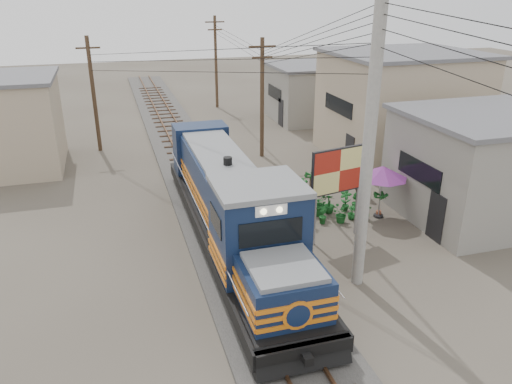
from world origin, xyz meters
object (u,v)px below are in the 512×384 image
object	(u,v)px
locomotive	(232,206)
market_umbrella	(383,172)
vendor	(360,177)
billboard	(339,173)

from	to	relation	value
locomotive	market_umbrella	world-z (taller)	locomotive
market_umbrella	vendor	world-z (taller)	market_umbrella
locomotive	vendor	xyz separation A→B (m)	(7.27, 3.28, -0.76)
market_umbrella	locomotive	bearing A→B (deg)	-174.34
locomotive	vendor	distance (m)	8.01
billboard	market_umbrella	size ratio (longest dim) A/B	1.46
market_umbrella	vendor	size ratio (longest dim) A/B	1.43
billboard	vendor	distance (m)	5.43
vendor	billboard	bearing A→B (deg)	39.69
locomotive	vendor	bearing A→B (deg)	24.26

